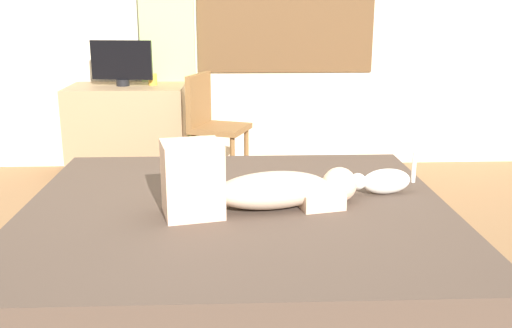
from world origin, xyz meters
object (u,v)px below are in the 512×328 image
at_px(chair_by_desk, 211,122).
at_px(cat, 383,181).
at_px(cup, 153,79).
at_px(person_lying, 253,186).
at_px(bed, 237,246).
at_px(tv_monitor, 122,62).
at_px(desk, 129,132).

bearing_deg(chair_by_desk, cat, -58.25).
distance_m(cat, cup, 2.30).
bearing_deg(person_lying, chair_by_desk, 98.41).
height_order(person_lying, chair_by_desk, chair_by_desk).
xyz_separation_m(bed, chair_by_desk, (-0.18, 1.63, 0.30)).
height_order(person_lying, cup, cup).
bearing_deg(tv_monitor, bed, -65.63).
distance_m(bed, person_lying, 0.34).
bearing_deg(cup, cat, -52.52).
xyz_separation_m(tv_monitor, chair_by_desk, (0.69, -0.29, -0.41)).
xyz_separation_m(desk, chair_by_desk, (0.67, -0.29, 0.14)).
relative_size(bed, cat, 5.92).
bearing_deg(desk, cup, 8.74).
bearing_deg(desk, chair_by_desk, -23.34).
distance_m(person_lying, cup, 2.15).
bearing_deg(cat, chair_by_desk, 121.75).
distance_m(desk, chair_by_desk, 0.75).
xyz_separation_m(cup, chair_by_desk, (0.47, -0.32, -0.28)).
relative_size(cat, chair_by_desk, 0.41).
bearing_deg(desk, person_lying, -64.95).
distance_m(person_lying, desk, 2.19).
bearing_deg(bed, tv_monitor, 114.37).
bearing_deg(cup, chair_by_desk, -34.64).
xyz_separation_m(bed, desk, (-0.85, 1.92, 0.16)).
bearing_deg(person_lying, bed, 144.18).
relative_size(tv_monitor, cup, 5.29).
relative_size(person_lying, cat, 2.65).
distance_m(cat, desk, 2.39).
xyz_separation_m(cat, desk, (-1.59, 1.77, -0.12)).
bearing_deg(person_lying, cat, 16.65).
height_order(cup, chair_by_desk, chair_by_desk).
relative_size(bed, chair_by_desk, 2.44).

